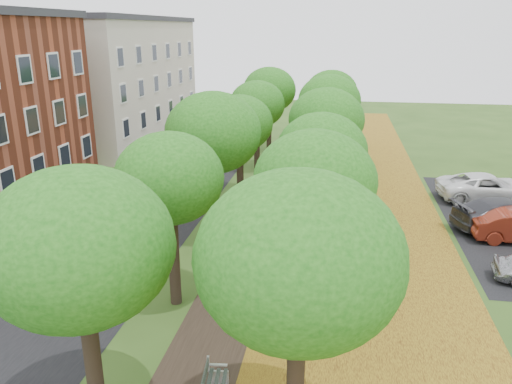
% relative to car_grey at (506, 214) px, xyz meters
% --- Properties ---
extents(street_asphalt, '(8.00, 70.00, 0.01)m').
position_rel_car_grey_xyz_m(street_asphalt, '(-19.07, -0.28, -0.77)').
color(street_asphalt, black).
rests_on(street_asphalt, ground).
extents(footpath, '(3.20, 70.00, 0.01)m').
position_rel_car_grey_xyz_m(footpath, '(-11.57, -0.28, -0.77)').
color(footpath, black).
rests_on(footpath, ground).
extents(leaf_verge, '(7.50, 70.00, 0.01)m').
position_rel_car_grey_xyz_m(leaf_verge, '(-6.57, -0.28, -0.77)').
color(leaf_verge, '#B18F20').
rests_on(leaf_verge, ground).
extents(tree_row_west, '(4.01, 34.01, 6.29)m').
position_rel_car_grey_xyz_m(tree_row_west, '(-13.77, -0.28, 3.78)').
color(tree_row_west, black).
rests_on(tree_row_west, ground).
extents(tree_row_east, '(4.01, 34.01, 6.29)m').
position_rel_car_grey_xyz_m(tree_row_east, '(-8.97, -0.28, 3.78)').
color(tree_row_east, black).
rests_on(tree_row_east, ground).
extents(building_cream, '(10.30, 20.30, 10.40)m').
position_rel_car_grey_xyz_m(building_cream, '(-28.57, 17.72, 4.44)').
color(building_cream, beige).
rests_on(building_cream, ground).
extents(car_grey, '(5.74, 3.80, 1.54)m').
position_rel_car_grey_xyz_m(car_grey, '(0.00, 0.00, 0.00)').
color(car_grey, '#37373D').
rests_on(car_grey, ground).
extents(car_white, '(5.83, 3.24, 1.54)m').
position_rel_car_grey_xyz_m(car_white, '(0.30, 4.42, -0.00)').
color(car_white, white).
rests_on(car_white, ground).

